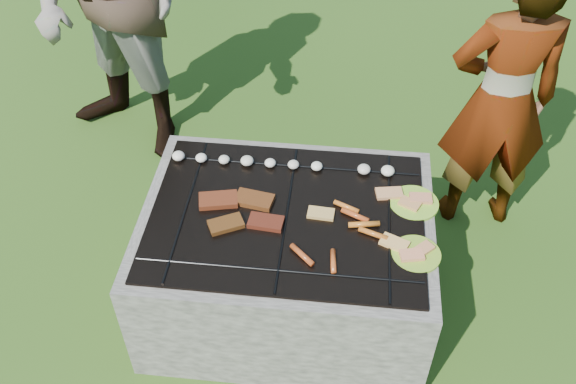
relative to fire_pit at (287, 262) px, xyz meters
name	(u,v)px	position (x,y,z in m)	size (l,w,h in m)	color
lawn	(287,298)	(0.00, 0.00, -0.28)	(60.00, 60.00, 0.00)	#204210
fire_pit	(287,262)	(0.00, 0.00, 0.00)	(1.30, 1.00, 0.62)	gray
mushrooms	(280,163)	(-0.06, 0.31, 0.35)	(1.06, 0.06, 0.04)	#EFDFCB
pork_slabs	(240,209)	(-0.21, 0.00, 0.34)	(0.40, 0.29, 0.03)	#9A3D1C
sausages	(346,232)	(0.27, -0.09, 0.34)	(0.41, 0.42, 0.03)	orange
bread_on_grate	(369,215)	(0.36, 0.02, 0.34)	(0.45, 0.40, 0.02)	#E2BD73
plate_far	(414,203)	(0.56, 0.13, 0.33)	(0.26, 0.26, 0.03)	#C0EE39
plate_near	(416,254)	(0.56, -0.17, 0.33)	(0.25, 0.25, 0.03)	#BACC30
cook	(501,101)	(0.98, 0.72, 0.50)	(0.57, 0.37, 1.56)	gray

